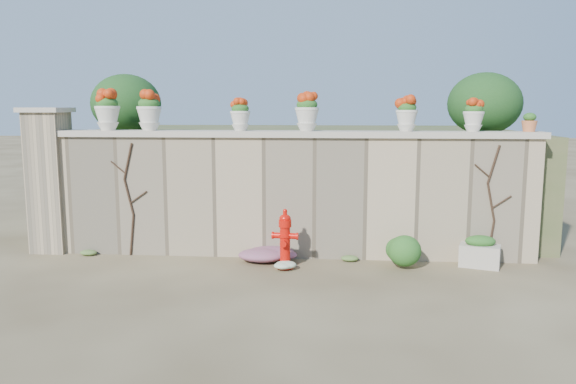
# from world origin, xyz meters

# --- Properties ---
(ground) EXTENTS (80.00, 80.00, 0.00)m
(ground) POSITION_xyz_m (0.00, 0.00, 0.00)
(ground) COLOR #4D3E26
(ground) RESTS_ON ground
(stone_wall) EXTENTS (8.00, 0.40, 2.00)m
(stone_wall) POSITION_xyz_m (0.00, 1.80, 1.00)
(stone_wall) COLOR tan
(stone_wall) RESTS_ON ground
(wall_cap) EXTENTS (8.10, 0.52, 0.10)m
(wall_cap) POSITION_xyz_m (0.00, 1.80, 2.05)
(wall_cap) COLOR #B8AE9C
(wall_cap) RESTS_ON stone_wall
(gate_pillar) EXTENTS (0.72, 0.72, 2.48)m
(gate_pillar) POSITION_xyz_m (-4.15, 1.80, 1.26)
(gate_pillar) COLOR tan
(gate_pillar) RESTS_ON ground
(raised_fill) EXTENTS (9.00, 6.00, 2.00)m
(raised_fill) POSITION_xyz_m (0.00, 5.00, 1.00)
(raised_fill) COLOR #384C23
(raised_fill) RESTS_ON ground
(back_shrub_left) EXTENTS (1.30, 1.30, 1.10)m
(back_shrub_left) POSITION_xyz_m (-3.20, 3.00, 2.55)
(back_shrub_left) COLOR #143814
(back_shrub_left) RESTS_ON raised_fill
(back_shrub_right) EXTENTS (1.30, 1.30, 1.10)m
(back_shrub_right) POSITION_xyz_m (3.40, 3.00, 2.55)
(back_shrub_right) COLOR #143814
(back_shrub_right) RESTS_ON raised_fill
(vine_left) EXTENTS (0.60, 0.04, 1.91)m
(vine_left) POSITION_xyz_m (-2.67, 1.58, 0.99)
(vine_left) COLOR black
(vine_left) RESTS_ON ground
(vine_right) EXTENTS (0.60, 0.04, 1.91)m
(vine_right) POSITION_xyz_m (3.23, 1.58, 0.99)
(vine_right) COLOR black
(vine_right) RESTS_ON ground
(fire_hydrant) EXTENTS (0.40, 0.29, 0.93)m
(fire_hydrant) POSITION_xyz_m (-0.02, 1.02, 0.47)
(fire_hydrant) COLOR red
(fire_hydrant) RESTS_ON ground
(planter_box) EXTENTS (0.68, 0.52, 0.50)m
(planter_box) POSITION_xyz_m (3.03, 1.36, 0.23)
(planter_box) COLOR #B8AE9C
(planter_box) RESTS_ON ground
(green_shrub) EXTENTS (0.67, 0.60, 0.64)m
(green_shrub) POSITION_xyz_m (1.81, 1.21, 0.32)
(green_shrub) COLOR #1E5119
(green_shrub) RESTS_ON ground
(magenta_clump) EXTENTS (1.03, 0.69, 0.28)m
(magenta_clump) POSITION_xyz_m (-0.24, 1.40, 0.14)
(magenta_clump) COLOR #B0238C
(magenta_clump) RESTS_ON ground
(white_flowers) EXTENTS (0.50, 0.40, 0.18)m
(white_flowers) POSITION_xyz_m (0.03, 0.91, 0.09)
(white_flowers) COLOR white
(white_flowers) RESTS_ON ground
(urn_pot_0) EXTENTS (0.42, 0.42, 0.65)m
(urn_pot_0) POSITION_xyz_m (-3.07, 1.80, 2.42)
(urn_pot_0) COLOR beige
(urn_pot_0) RESTS_ON wall_cap
(urn_pot_1) EXTENTS (0.41, 0.41, 0.64)m
(urn_pot_1) POSITION_xyz_m (-2.36, 1.80, 2.42)
(urn_pot_1) COLOR beige
(urn_pot_1) RESTS_ON wall_cap
(urn_pot_2) EXTENTS (0.33, 0.33, 0.52)m
(urn_pot_2) POSITION_xyz_m (-0.82, 1.80, 2.36)
(urn_pot_2) COLOR beige
(urn_pot_2) RESTS_ON wall_cap
(urn_pot_3) EXTENTS (0.39, 0.39, 0.62)m
(urn_pot_3) POSITION_xyz_m (0.28, 1.80, 2.41)
(urn_pot_3) COLOR beige
(urn_pot_3) RESTS_ON wall_cap
(urn_pot_4) EXTENTS (0.35, 0.35, 0.55)m
(urn_pot_4) POSITION_xyz_m (1.88, 1.80, 2.37)
(urn_pot_4) COLOR beige
(urn_pot_4) RESTS_ON wall_cap
(urn_pot_5) EXTENTS (0.33, 0.33, 0.52)m
(urn_pot_5) POSITION_xyz_m (2.93, 1.80, 2.35)
(urn_pot_5) COLOR beige
(urn_pot_5) RESTS_ON wall_cap
(terracotta_pot) EXTENTS (0.24, 0.24, 0.29)m
(terracotta_pot) POSITION_xyz_m (3.80, 1.80, 2.23)
(terracotta_pot) COLOR #C96C3D
(terracotta_pot) RESTS_ON wall_cap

